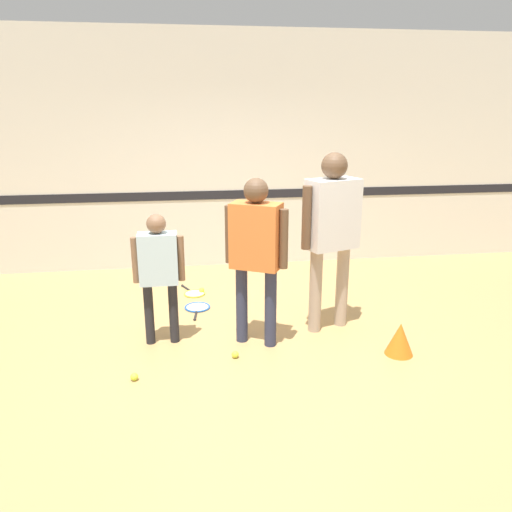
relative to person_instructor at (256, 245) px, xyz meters
The scene contains 11 objects.
ground_plane 1.00m from the person_instructor, 84.60° to the right, with size 16.00×16.00×0.00m, color tan.
wall_back 2.64m from the person_instructor, 89.69° to the left, with size 16.00×0.07×3.20m.
person_instructor is the anchor object (origin of this frame).
person_student_left 0.93m from the person_instructor, behind, with size 0.48×0.20×1.28m.
person_student_right 0.83m from the person_instructor, 17.26° to the left, with size 0.65×0.43×1.80m.
racket_spare_on_floor 1.81m from the person_instructor, 112.08° to the left, with size 0.35×0.50×0.03m.
racket_second_spare 1.46m from the person_instructor, 120.07° to the left, with size 0.32×0.52×0.03m.
tennis_ball_near_instructor 1.03m from the person_instructor, 129.85° to the right, with size 0.07×0.07×0.07m, color #CCE038.
tennis_ball_by_spare_racket 1.79m from the person_instructor, 108.25° to the left, with size 0.07×0.07×0.07m, color #CCE038.
tennis_ball_stray_left 1.57m from the person_instructor, 153.76° to the right, with size 0.07×0.07×0.07m, color #CCE038.
training_cone 1.59m from the person_instructor, 18.17° to the right, with size 0.26×0.26×0.31m.
Camera 1 is at (-0.64, -4.23, 2.22)m, focal length 35.00 mm.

